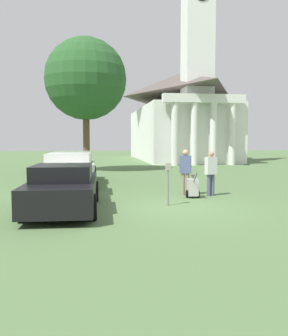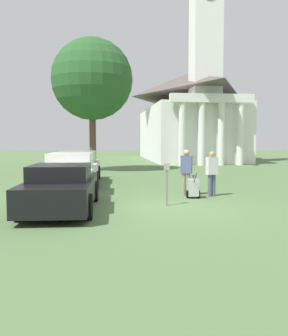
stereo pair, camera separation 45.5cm
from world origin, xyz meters
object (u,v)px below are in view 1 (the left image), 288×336
Objects in this scene: parked_car_sage at (74,168)px; church at (180,108)px; parked_car_black at (63,189)px; parking_meter at (168,176)px; person_worker at (185,169)px; person_supervisor at (211,171)px; parked_car_white at (70,175)px; equipment_cart at (193,187)px.

parked_car_sage is 22.74m from church.
parked_car_black is 29.19m from church.
church is at bearing 75.70° from parking_meter.
person_worker is at bearing -103.04° from church.
church is (4.78, 24.81, 4.43)m from person_supervisor.
parked_car_white reaches higher than equipment_cart.
parked_car_sage is 6.93m from equipment_cart.
parking_meter is 1.97m from equipment_cart.
equipment_cart is (4.47, -1.67, -0.36)m from parked_car_white.
parked_car_white reaches higher than parked_car_black.
person_supervisor is at bearing 24.66° from parked_car_black.
person_supervisor reaches higher than parked_car_sage.
person_worker is 25.54m from church.
parking_meter is 0.05× the size of church.
parked_car_sage is (-0.00, 3.61, -0.02)m from parked_car_white.
parked_car_white is 0.19× the size of church.
parked_car_black is at bearing -87.94° from parked_car_white.
parked_car_white is at bearing 164.01° from equipment_cart.
person_worker is 0.95m from person_supervisor.
church is at bearing 65.26° from parked_car_sage.
parking_meter is at bearing 26.27° from person_supervisor.
church is (5.57, 25.16, 5.00)m from equipment_cart.
parked_car_sage is 3.07× the size of person_supervisor.
parked_car_sage is 5.15× the size of equipment_cart.
person_supervisor reaches higher than parked_car_black.
person_supervisor is 25.65m from church.
equipment_cart is (0.11, -0.65, -0.60)m from person_worker.
person_worker is at bearing 31.79° from parked_car_black.
parking_meter is 2.38m from person_worker.
church reaches higher than person_worker.
parked_car_white is at bearing 92.06° from parked_car_black.
parked_car_white reaches higher than parking_meter.
parking_meter is 0.79× the size of person_worker.
parked_car_black is at bearing 6.94° from person_supervisor.
parking_meter is (3.25, 0.39, 0.30)m from parked_car_black.
parking_meter reaches higher than equipment_cart.
church reaches higher than parked_car_sage.
equipment_cart is (1.22, 1.45, -0.56)m from parking_meter.
parked_car_black is 1.01× the size of parked_car_white.
parked_car_white is (-0.00, 3.51, 0.09)m from parked_car_black.
equipment_cart is at bearing 8.30° from person_supervisor.
parked_car_black is at bearing -87.94° from parked_car_sage.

